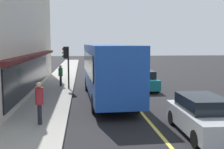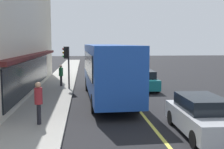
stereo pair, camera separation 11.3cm
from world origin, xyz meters
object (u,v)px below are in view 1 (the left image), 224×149
at_px(car_silver, 203,116).
at_px(traffic_light, 66,57).
at_px(bus, 107,69).
at_px(pedestrian_mid_block, 39,99).
at_px(pedestrian_waiting, 61,73).
at_px(car_teal, 143,80).

bearing_deg(car_silver, traffic_light, 28.60).
bearing_deg(bus, pedestrian_mid_block, 149.74).
xyz_separation_m(bus, pedestrian_waiting, (4.80, 3.35, -0.81)).
bearing_deg(pedestrian_waiting, traffic_light, -157.77).
xyz_separation_m(traffic_light, pedestrian_mid_block, (-9.38, 0.63, -1.27)).
xyz_separation_m(traffic_light, car_silver, (-10.91, -5.95, -1.79)).
bearing_deg(traffic_light, pedestrian_waiting, 22.23).
xyz_separation_m(pedestrian_mid_block, pedestrian_waiting, (10.70, -0.09, -0.08)).
bearing_deg(car_teal, traffic_light, 87.91).
bearing_deg(pedestrian_mid_block, pedestrian_waiting, -0.50).
bearing_deg(bus, traffic_light, 38.98).
height_order(bus, pedestrian_mid_block, bus).
bearing_deg(car_teal, bus, 137.06).
xyz_separation_m(car_teal, car_silver, (-10.70, -0.10, 0.00)).
height_order(car_silver, pedestrian_waiting, pedestrian_waiting).
height_order(bus, pedestrian_waiting, bus).
bearing_deg(car_teal, pedestrian_waiting, 76.47).
height_order(pedestrian_mid_block, pedestrian_waiting, pedestrian_mid_block).
height_order(traffic_light, pedestrian_waiting, traffic_light).
relative_size(bus, pedestrian_waiting, 6.54).
distance_m(bus, pedestrian_mid_block, 6.88).
relative_size(bus, car_teal, 2.59).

